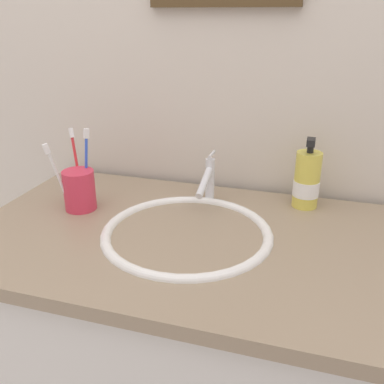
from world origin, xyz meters
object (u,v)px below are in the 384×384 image
(toothbrush_red, at_px, (76,161))
(toothbrush_white, at_px, (57,173))
(toothbrush_cup, at_px, (79,190))
(toothbrush_blue, at_px, (86,162))
(faucet, at_px, (209,179))
(soap_dispenser, at_px, (307,181))

(toothbrush_red, bearing_deg, toothbrush_white, -97.79)
(toothbrush_cup, distance_m, toothbrush_blue, 0.07)
(toothbrush_blue, bearing_deg, faucet, 19.46)
(faucet, height_order, soap_dispenser, soap_dispenser)
(toothbrush_red, height_order, soap_dispenser, toothbrush_red)
(faucet, height_order, toothbrush_blue, toothbrush_blue)
(toothbrush_white, bearing_deg, faucet, 26.91)
(faucet, distance_m, toothbrush_white, 0.38)
(toothbrush_red, bearing_deg, soap_dispenser, 14.24)
(faucet, height_order, toothbrush_cup, faucet)
(toothbrush_cup, xyz_separation_m, toothbrush_red, (-0.02, 0.04, 0.06))
(soap_dispenser, bearing_deg, toothbrush_cup, -161.58)
(toothbrush_cup, relative_size, toothbrush_red, 0.53)
(faucet, distance_m, soap_dispenser, 0.25)
(toothbrush_blue, relative_size, toothbrush_red, 1.02)
(toothbrush_white, distance_m, soap_dispenser, 0.62)
(toothbrush_white, xyz_separation_m, toothbrush_red, (0.01, 0.07, 0.01))
(toothbrush_cup, height_order, toothbrush_red, toothbrush_red)
(soap_dispenser, bearing_deg, faucet, -168.97)
(toothbrush_cup, bearing_deg, toothbrush_blue, 74.01)
(toothbrush_cup, bearing_deg, toothbrush_white, -132.98)
(toothbrush_blue, distance_m, toothbrush_red, 0.03)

